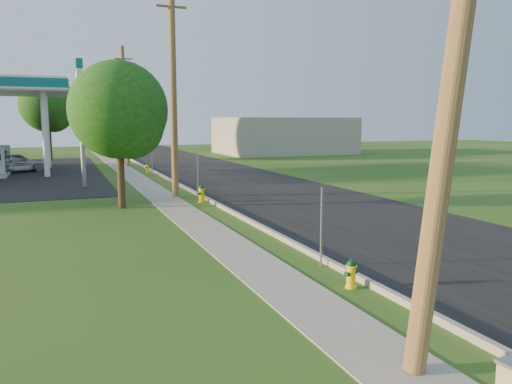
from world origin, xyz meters
TOP-DOWN VIEW (x-y plane):
  - ground_plane at (0.00, 0.00)m, footprint 140.00×140.00m
  - road at (4.50, 10.00)m, footprint 8.00×120.00m
  - curb at (0.50, 10.00)m, footprint 0.15×120.00m
  - sidewalk at (-1.25, 10.00)m, footprint 1.50×120.00m
  - utility_pole_near at (-0.60, -1.00)m, footprint 1.40×0.32m
  - utility_pole_mid at (-0.60, 17.00)m, footprint 1.40×0.32m
  - utility_pole_far at (-0.60, 35.00)m, footprint 1.40×0.32m
  - sign_post_near at (0.25, 4.20)m, footprint 0.05×0.04m
  - sign_post_mid at (0.25, 16.00)m, footprint 0.05×0.04m
  - sign_post_far at (0.25, 28.20)m, footprint 0.05×0.04m
  - fuel_pump_se at (-9.50, 34.00)m, footprint 1.20×3.20m
  - price_pylon at (-4.50, 22.50)m, footprint 0.34×2.04m
  - distant_building at (18.00, 45.00)m, footprint 14.00×10.00m
  - tree_verge at (-3.26, 14.74)m, footprint 4.01×4.01m
  - tree_lot at (-6.33, 43.18)m, footprint 5.06×5.06m
  - hydrant_near at (0.06, 2.52)m, footprint 0.35×0.31m
  - hydrant_mid at (0.14, 14.97)m, footprint 0.42×0.38m
  - hydrant_far at (0.12, 29.29)m, footprint 0.36×0.32m
  - car_silver at (-8.67, 32.74)m, footprint 4.57×3.25m

SIDE VIEW (x-z plane):
  - ground_plane at x=0.00m, z-range 0.00..0.00m
  - road at x=4.50m, z-range 0.00..0.02m
  - sidewalk at x=-1.25m, z-range 0.00..0.03m
  - curb at x=0.50m, z-range 0.00..0.15m
  - hydrant_near at x=0.06m, z-range -0.01..0.66m
  - hydrant_far at x=0.12m, z-range -0.01..0.69m
  - hydrant_mid at x=0.14m, z-range -0.01..0.81m
  - car_silver at x=-8.67m, z-range 0.00..1.44m
  - fuel_pump_se at x=-9.50m, z-range -0.23..1.67m
  - sign_post_near at x=0.25m, z-range 0.00..2.00m
  - sign_post_mid at x=0.25m, z-range 0.00..2.00m
  - sign_post_far at x=0.25m, z-range 0.00..2.00m
  - distant_building at x=18.00m, z-range 0.00..4.00m
  - tree_verge at x=-3.26m, z-range 0.87..6.96m
  - utility_pole_near at x=-0.60m, z-range 0.06..9.54m
  - utility_pole_far at x=-0.60m, z-range 0.05..9.56m
  - tree_lot at x=-6.33m, z-range 1.11..8.78m
  - utility_pole_mid at x=-0.60m, z-range 0.05..9.85m
  - price_pylon at x=-4.50m, z-range 2.01..8.86m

